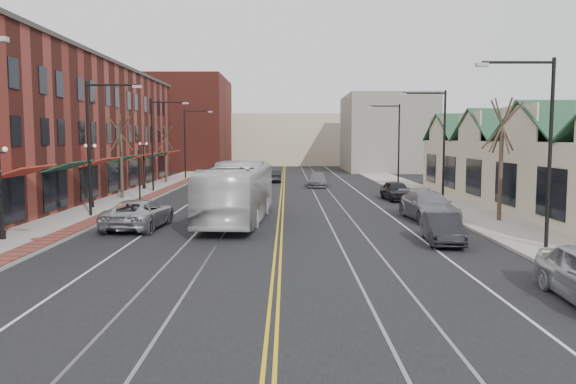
{
  "coord_description": "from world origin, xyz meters",
  "views": [
    {
      "loc": [
        0.36,
        -17.69,
        4.81
      ],
      "look_at": [
        0.44,
        11.52,
        2.0
      ],
      "focal_mm": 35.0,
      "sensor_mm": 36.0,
      "label": 1
    }
  ],
  "objects_px": {
    "transit_bus": "(238,192)",
    "parked_suv": "(139,214)",
    "parked_car_c": "(428,206)",
    "parked_car_b": "(442,229)",
    "parked_car_d": "(396,191)"
  },
  "relations": [
    {
      "from": "parked_suv",
      "to": "parked_car_c",
      "type": "relative_size",
      "value": 0.98
    },
    {
      "from": "transit_bus",
      "to": "parked_car_d",
      "type": "bearing_deg",
      "value": -131.77
    },
    {
      "from": "parked_suv",
      "to": "parked_car_d",
      "type": "relative_size",
      "value": 1.28
    },
    {
      "from": "transit_bus",
      "to": "parked_suv",
      "type": "xyz_separation_m",
      "value": [
        -5.06,
        -2.25,
        -0.92
      ]
    },
    {
      "from": "transit_bus",
      "to": "parked_car_c",
      "type": "xyz_separation_m",
      "value": [
        11.13,
        0.71,
        -0.87
      ]
    },
    {
      "from": "parked_car_c",
      "to": "parked_car_d",
      "type": "bearing_deg",
      "value": 84.49
    },
    {
      "from": "parked_car_b",
      "to": "transit_bus",
      "type": "bearing_deg",
      "value": 152.19
    },
    {
      "from": "parked_car_d",
      "to": "parked_suv",
      "type": "bearing_deg",
      "value": -145.2
    },
    {
      "from": "parked_car_b",
      "to": "parked_car_c",
      "type": "relative_size",
      "value": 0.72
    },
    {
      "from": "parked_car_b",
      "to": "parked_car_c",
      "type": "height_order",
      "value": "parked_car_c"
    },
    {
      "from": "parked_car_c",
      "to": "parked_car_d",
      "type": "relative_size",
      "value": 1.31
    },
    {
      "from": "parked_suv",
      "to": "parked_car_d",
      "type": "height_order",
      "value": "parked_suv"
    },
    {
      "from": "transit_bus",
      "to": "parked_car_b",
      "type": "bearing_deg",
      "value": 149.99
    },
    {
      "from": "parked_car_d",
      "to": "transit_bus",
      "type": "bearing_deg",
      "value": -139.87
    },
    {
      "from": "parked_car_c",
      "to": "parked_car_b",
      "type": "bearing_deg",
      "value": -103.87
    }
  ]
}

